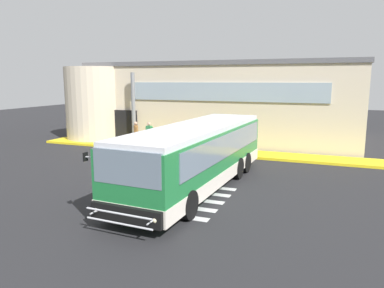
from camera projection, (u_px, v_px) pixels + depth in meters
The scene contains 10 objects.
ground_plane at pixel (169, 169), 18.92m from camera, with size 80.00×90.00×0.02m, color #232326.
bay_paint_stripes at pixel (171, 196), 14.35m from camera, with size 4.40×3.96×0.01m.
terminal_building at pixel (221, 101), 29.29m from camera, with size 21.14×13.80×5.82m.
boarding_curb at pixel (200, 151), 23.32m from camera, with size 23.34×2.00×0.15m, color yellow.
entry_support_column at pixel (133, 108), 25.27m from camera, with size 0.28×0.28×4.92m, color slate.
bus_main_foreground at pixel (197, 157), 15.34m from camera, with size 3.55×11.13×2.70m.
passenger_near_column at pixel (136, 133), 24.22m from camera, with size 0.42×0.46×1.68m.
passenger_by_doorway at pixel (149, 133), 23.90m from camera, with size 0.58×0.28×1.68m.
passenger_at_curb_edge at pixel (174, 134), 23.77m from camera, with size 0.56×0.34×1.68m.
safety_bollard_yellow at pixel (228, 151), 21.37m from camera, with size 0.18×0.18×0.90m, color yellow.
Camera 1 is at (7.77, -16.73, 4.56)m, focal length 33.87 mm.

